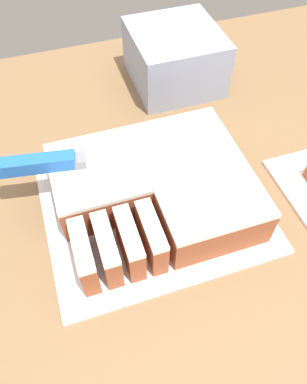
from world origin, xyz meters
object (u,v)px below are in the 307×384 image
Objects in this scene: cake at (156,188)px; cake_board at (154,206)px; knife at (54,163)px; storage_box at (175,58)px.

cake_board is at bearing -139.84° from cake.
cake is at bearing -14.24° from knife.
knife is at bearing -139.27° from storage_box.
storage_box reaches higher than cake.
cake is 0.15m from knife.
cake_board is 0.04m from cake.
knife is at bearing 153.87° from cake_board.
storage_box is at bearing 64.94° from cake.
cake_board is 1.91× the size of storage_box.
cake is 0.32m from storage_box.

